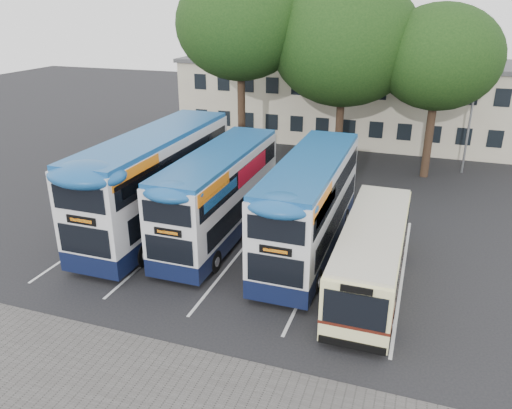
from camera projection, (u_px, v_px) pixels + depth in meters
The scene contains 11 objects.
ground at pixel (294, 330), 16.98m from camera, with size 120.00×120.00×0.00m, color black.
bay_lines at pixel (242, 250), 22.49m from camera, with size 14.12×11.00×0.01m.
depot_building at pixel (384, 100), 39.43m from camera, with size 32.40×8.40×6.20m.
lamp_post at pixel (474, 94), 30.74m from camera, with size 0.25×1.05×9.06m.
tree_left at pixel (241, 25), 30.95m from camera, with size 8.07×8.07×12.52m.
tree_mid at pixel (345, 42), 30.92m from camera, with size 9.31×9.31×12.03m.
tree_right at pixel (439, 58), 29.23m from camera, with size 7.23×7.23×10.44m.
bus_dd_left at pixel (157, 177), 23.82m from camera, with size 2.75×11.34×4.73m.
bus_dd_mid at pixel (220, 191), 23.02m from camera, with size 2.41×9.95×4.15m.
bus_dd_right at pixel (310, 201), 21.62m from camera, with size 2.49×10.25×4.27m.
bus_single at pixel (372, 251), 19.15m from camera, with size 2.26×8.91×2.65m.
Camera 1 is at (3.40, -13.77, 10.36)m, focal length 35.00 mm.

